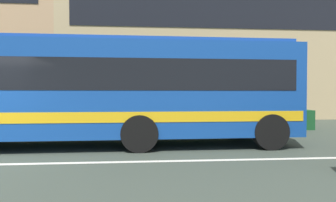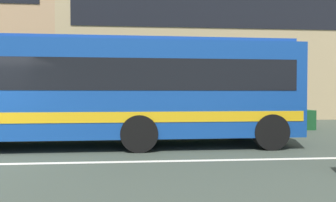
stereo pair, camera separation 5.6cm
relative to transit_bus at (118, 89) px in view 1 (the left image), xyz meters
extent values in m
cube|color=#184E25|center=(-0.15, 3.48, -1.30)|extent=(16.61, 1.10, 0.86)
cube|color=tan|center=(6.55, 13.35, 3.97)|extent=(21.72, 11.19, 11.38)
cube|color=black|center=(6.55, 7.74, 4.88)|extent=(19.98, 0.04, 2.28)
cube|color=#15469D|center=(0.00, 0.00, -0.05)|extent=(10.60, 2.60, 2.66)
cube|color=black|center=(0.00, 0.00, 0.35)|extent=(9.97, 2.61, 0.85)
cube|color=gold|center=(0.00, 0.00, -0.78)|extent=(10.39, 2.62, 0.28)
cube|color=#1948A4|center=(0.00, 0.00, 1.34)|extent=(10.18, 2.20, 0.12)
cylinder|color=black|center=(0.66, -1.12, -1.22)|extent=(1.00, 0.29, 1.00)
cylinder|color=black|center=(0.63, 1.14, -1.22)|extent=(1.00, 0.29, 1.00)
cylinder|color=black|center=(4.30, -1.07, -1.22)|extent=(1.00, 0.29, 1.00)
cylinder|color=black|center=(4.27, 1.19, -1.22)|extent=(1.00, 0.29, 1.00)
camera|label=1|loc=(0.80, -8.63, -0.18)|focal=30.08mm
camera|label=2|loc=(0.86, -8.64, -0.18)|focal=30.08mm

